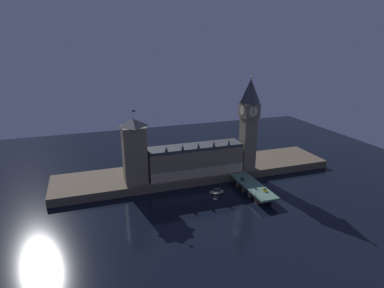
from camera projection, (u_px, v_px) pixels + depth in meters
The scene contains 14 objects.
ground_plane at pixel (215, 196), 223.53m from camera, with size 400.00×400.00×0.00m, color black.
embankment at pixel (197, 171), 257.79m from camera, with size 220.00×42.00×6.08m.
parliament_hall at pixel (195, 160), 243.18m from camera, with size 72.37×17.68×26.71m.
clock_tower at pixel (249, 121), 245.81m from camera, with size 12.65×12.76×72.17m.
victoria_tower at pixel (134, 150), 225.72m from camera, with size 16.09×16.09×52.41m.
bridge at pixel (253, 188), 225.97m from camera, with size 13.45×46.00×6.16m.
car_northbound_lead at pixel (242, 179), 233.80m from camera, with size 1.84×4.61×1.42m.
car_southbound_lead at pixel (265, 190), 216.59m from camera, with size 2.06×4.40×1.39m.
pedestrian_near_rail at pixel (251, 190), 216.38m from camera, with size 0.38×0.38×1.61m.
pedestrian_mid_walk at pixel (264, 185), 222.85m from camera, with size 0.38×0.38×1.80m.
pedestrian_far_rail at pixel (241, 181), 230.00m from camera, with size 0.38×0.38×1.60m.
street_lamp_near at pixel (256, 190), 208.93m from camera, with size 1.34×0.60×6.29m.
street_lamp_far at pixel (236, 174), 235.50m from camera, with size 1.34×0.60×6.24m.
boat_upstream at pixel (217, 192), 226.06m from camera, with size 10.69×5.57×3.77m.
Camera 1 is at (-80.55, -186.04, 102.13)m, focal length 30.00 mm.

